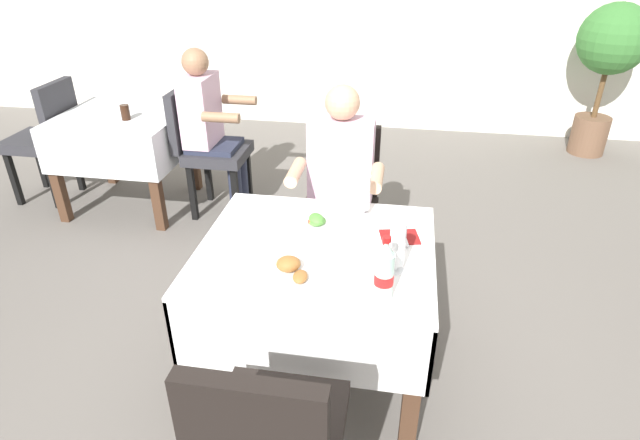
# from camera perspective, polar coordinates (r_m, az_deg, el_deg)

# --- Properties ---
(ground_plane) EXTENTS (11.00, 11.00, 0.00)m
(ground_plane) POSITION_cam_1_polar(r_m,az_deg,el_deg) (2.65, -0.70, -18.81)
(ground_plane) COLOR #66605B
(main_dining_table) EXTENTS (1.03, 0.92, 0.75)m
(main_dining_table) POSITION_cam_1_polar(r_m,az_deg,el_deg) (2.39, -0.40, -6.51)
(main_dining_table) COLOR white
(main_dining_table) RESTS_ON ground
(chair_far_diner_seat) EXTENTS (0.44, 0.50, 0.97)m
(chair_far_diner_seat) POSITION_cam_1_polar(r_m,az_deg,el_deg) (3.12, 2.28, 2.19)
(chair_far_diner_seat) COLOR black
(chair_far_diner_seat) RESTS_ON ground
(chair_near_camera_side) EXTENTS (0.44, 0.50, 0.97)m
(chair_near_camera_side) POSITION_cam_1_polar(r_m,az_deg,el_deg) (1.80, -5.43, -22.82)
(chair_near_camera_side) COLOR black
(chair_near_camera_side) RESTS_ON ground
(seated_diner_far) EXTENTS (0.50, 0.46, 1.26)m
(seated_diner_far) POSITION_cam_1_polar(r_m,az_deg,el_deg) (2.95, 2.14, 3.95)
(seated_diner_far) COLOR #282D42
(seated_diner_far) RESTS_ON ground
(plate_near_camera) EXTENTS (0.23, 0.23, 0.07)m
(plate_near_camera) POSITION_cam_1_polar(r_m,az_deg,el_deg) (2.10, -2.62, -5.53)
(plate_near_camera) COLOR white
(plate_near_camera) RESTS_ON main_dining_table
(plate_far_diner) EXTENTS (0.25, 0.25, 0.06)m
(plate_far_diner) POSITION_cam_1_polar(r_m,az_deg,el_deg) (2.44, -0.41, -0.27)
(plate_far_diner) COLOR white
(plate_far_diner) RESTS_ON main_dining_table
(beer_glass_left) EXTENTS (0.07, 0.07, 0.22)m
(beer_glass_left) POSITION_cam_1_polar(r_m,az_deg,el_deg) (2.10, 8.45, -2.88)
(beer_glass_left) COLOR white
(beer_glass_left) RESTS_ON main_dining_table
(beer_glass_middle) EXTENTS (0.07, 0.07, 0.21)m
(beer_glass_middle) POSITION_cam_1_polar(r_m,az_deg,el_deg) (2.50, 4.80, 2.71)
(beer_glass_middle) COLOR white
(beer_glass_middle) RESTS_ON main_dining_table
(cola_bottle_primary) EXTENTS (0.07, 0.07, 0.27)m
(cola_bottle_primary) POSITION_cam_1_polar(r_m,az_deg,el_deg) (1.94, 7.06, -5.67)
(cola_bottle_primary) COLOR silver
(cola_bottle_primary) RESTS_ON main_dining_table
(napkin_cutlery_set) EXTENTS (0.19, 0.20, 0.01)m
(napkin_cutlery_set) POSITION_cam_1_polar(r_m,az_deg,el_deg) (2.38, 8.71, -1.82)
(napkin_cutlery_set) COLOR maroon
(napkin_cutlery_set) RESTS_ON main_dining_table
(background_dining_table) EXTENTS (0.90, 0.83, 0.75)m
(background_dining_table) POSITION_cam_1_polar(r_m,az_deg,el_deg) (4.34, -20.66, 8.36)
(background_dining_table) COLOR white
(background_dining_table) RESTS_ON ground
(background_chair_left) EXTENTS (0.50, 0.44, 0.97)m
(background_chair_left) POSITION_cam_1_polar(r_m,az_deg,el_deg) (4.70, -27.75, 8.28)
(background_chair_left) COLOR #2D2D33
(background_chair_left) RESTS_ON ground
(background_chair_right) EXTENTS (0.50, 0.44, 0.97)m
(background_chair_right) POSITION_cam_1_polar(r_m,az_deg,el_deg) (4.06, -12.41, 8.09)
(background_chair_right) COLOR #2D2D33
(background_chair_right) RESTS_ON ground
(background_patron) EXTENTS (0.46, 0.50, 1.26)m
(background_patron) POSITION_cam_1_polar(r_m,az_deg,el_deg) (3.99, -11.99, 10.16)
(background_patron) COLOR #282D42
(background_patron) RESTS_ON ground
(background_table_tumbler) EXTENTS (0.06, 0.06, 0.11)m
(background_table_tumbler) POSITION_cam_1_polar(r_m,az_deg,el_deg) (4.13, -20.54, 10.98)
(background_table_tumbler) COLOR black
(background_table_tumbler) RESTS_ON background_dining_table
(potted_plant_corner) EXTENTS (0.64, 0.64, 1.42)m
(potted_plant_corner) POSITION_cam_1_polar(r_m,az_deg,el_deg) (5.70, 29.18, 15.59)
(potted_plant_corner) COLOR brown
(potted_plant_corner) RESTS_ON ground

